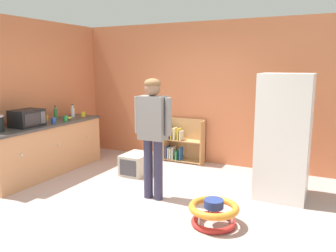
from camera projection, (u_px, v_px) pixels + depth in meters
The scene contains 17 objects.
ground_plane at pixel (143, 203), 4.70m from camera, with size 12.00×12.00×0.00m, color #B79A93.
back_wall at pixel (203, 93), 6.51m from camera, with size 5.20×0.06×2.70m, color #C97148.
left_side_wall at pixel (43, 94), 6.31m from camera, with size 0.06×2.99×2.70m, color #CB7149.
kitchen_counter at pixel (45, 148), 5.91m from camera, with size 0.65×2.32×0.90m.
refrigerator at pixel (284, 137), 4.79m from camera, with size 0.73×0.68×1.78m.
bookshelf at pixel (182, 143), 6.68m from camera, with size 0.80×0.28×0.85m.
standing_person at pixel (153, 127), 4.68m from camera, with size 0.57×0.23×1.71m.
baby_walker at pixel (214, 212), 4.02m from camera, with size 0.60×0.60×0.32m.
pet_carrier at pixel (136, 164), 5.93m from camera, with size 0.42×0.55×0.36m.
microwave at pixel (27, 118), 5.50m from camera, with size 0.37×0.48×0.28m.
banana_bunch at pixel (69, 118), 6.23m from camera, with size 0.15×0.16×0.04m.
clear_bottle at pixel (73, 112), 6.54m from camera, with size 0.07×0.07×0.25m.
green_glass_bottle at pixel (56, 113), 6.31m from camera, with size 0.07×0.07×0.25m.
blue_cup at pixel (54, 121), 5.82m from camera, with size 0.08×0.08×0.10m, color blue.
orange_cup at pixel (46, 118), 6.11m from camera, with size 0.08×0.08×0.10m, color orange.
yellow_cup at pixel (83, 114), 6.57m from camera, with size 0.08×0.08×0.10m, color yellow.
green_cup at pixel (66, 118), 6.05m from camera, with size 0.08×0.08×0.10m, color green.
Camera 1 is at (2.27, -3.82, 1.89)m, focal length 36.10 mm.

